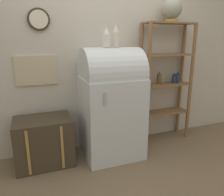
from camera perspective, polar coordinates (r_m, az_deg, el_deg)
The scene contains 8 objects.
ground_plane at distance 2.92m, azimuth 1.34°, elevation -15.97°, with size 12.00×12.00×0.00m, color #7A664C.
wall_back at distance 3.05m, azimuth -2.72°, elevation 12.10°, with size 7.00×0.09×2.70m.
refrigerator at distance 2.81m, azimuth -0.19°, elevation -0.96°, with size 0.74×0.70×1.41m.
suitcase_trunk at distance 2.86m, azimuth -17.28°, elevation -10.74°, with size 0.68×0.49×0.59m.
shelf_unit at distance 3.34m, azimuth 13.98°, elevation 5.28°, with size 0.77×0.28×1.73m.
globe at distance 3.31m, azimuth 15.42°, elevation 21.41°, with size 0.27×0.27×0.31m.
vase_left at distance 2.67m, azimuth -1.51°, elevation 15.41°, with size 0.09×0.09×0.23m.
vase_center at distance 2.72m, azimuth 0.99°, elevation 15.82°, with size 0.08×0.08×0.28m.
Camera 1 is at (-0.94, -2.32, 1.51)m, focal length 35.00 mm.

